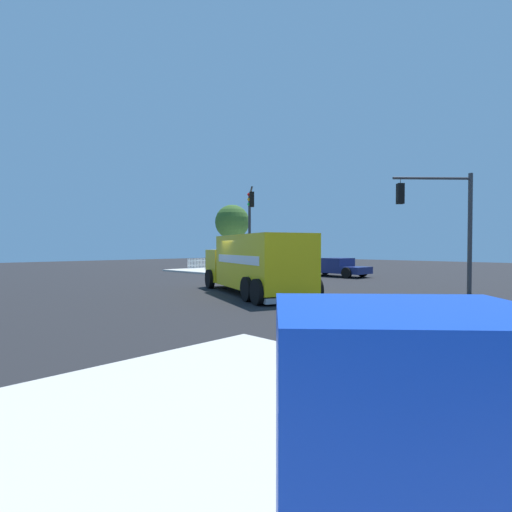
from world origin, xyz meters
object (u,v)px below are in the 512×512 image
pedestrian_crossing (260,259)px  pickup_navy (336,267)px  delivery_truck (255,263)px  pedestrian_near_corner (266,259)px  shade_tree_near (232,222)px  traffic_light_secondary (445,215)px  traffic_light_primary (250,220)px

pedestrian_crossing → pickup_navy: bearing=84.3°
delivery_truck → pedestrian_crossing: bearing=-136.6°
pedestrian_near_corner → shade_tree_near: shade_tree_near is taller
traffic_light_secondary → pedestrian_near_corner: 16.56m
traffic_light_secondary → shade_tree_near: shade_tree_near is taller
pickup_navy → pedestrian_near_corner: bearing=-78.9°
delivery_truck → pickup_navy: size_ratio=1.58×
pedestrian_crossing → shade_tree_near: (-0.01, -3.78, 3.54)m
traffic_light_primary → pedestrian_crossing: size_ratio=3.50×
pedestrian_near_corner → pedestrian_crossing: 3.45m
traffic_light_primary → shade_tree_near: bearing=-125.7°
delivery_truck → traffic_light_primary: (-6.27, -6.71, 2.68)m
pedestrian_near_corner → delivery_truck: bearing=41.0°
delivery_truck → traffic_light_primary: bearing=-133.1°
pickup_navy → traffic_light_primary: bearing=-29.1°
delivery_truck → traffic_light_primary: traffic_light_primary is taller
pickup_navy → pedestrian_near_corner: size_ratio=2.97×
pickup_navy → pedestrian_near_corner: (1.18, -6.04, 0.44)m
pedestrian_crossing → shade_tree_near: shade_tree_near is taller
traffic_light_secondary → pickup_navy: (-5.74, -9.68, -2.97)m
pedestrian_crossing → pedestrian_near_corner: bearing=53.4°
delivery_truck → shade_tree_near: (-12.98, -16.05, 3.22)m
traffic_light_secondary → pedestrian_crossing: (-6.62, -18.48, -2.58)m
traffic_light_primary → traffic_light_secondary: (-0.09, 12.92, -0.42)m
traffic_light_primary → shade_tree_near: 11.52m
delivery_truck → pickup_navy: delivery_truck is taller
delivery_truck → traffic_light_primary: size_ratio=1.39×
shade_tree_near → pedestrian_near_corner: bearing=72.5°
traffic_light_primary → pedestrian_near_corner: traffic_light_primary is taller
pedestrian_near_corner → shade_tree_near: bearing=-107.5°
pedestrian_near_corner → pedestrian_crossing: (-2.06, -2.77, -0.04)m
pickup_navy → shade_tree_near: bearing=-94.0°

